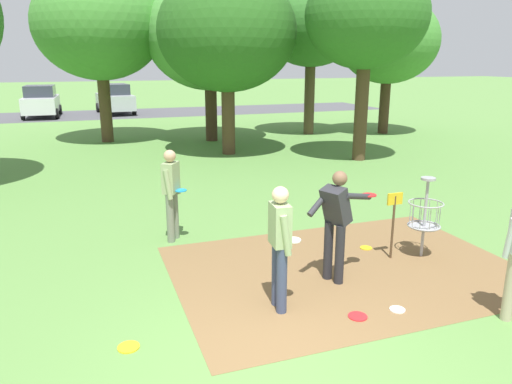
% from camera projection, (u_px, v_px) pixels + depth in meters
% --- Properties ---
extents(ground_plane, '(160.00, 160.00, 0.00)m').
position_uv_depth(ground_plane, '(278.00, 368.00, 5.30)').
color(ground_plane, '#5B8942').
extents(dirt_tee_pad, '(5.46, 3.89, 0.01)m').
position_uv_depth(dirt_tee_pad, '(346.00, 269.00, 7.81)').
color(dirt_tee_pad, brown).
rests_on(dirt_tee_pad, ground).
extents(disc_golf_basket, '(0.98, 0.58, 1.39)m').
position_uv_depth(disc_golf_basket, '(422.00, 214.00, 8.14)').
color(disc_golf_basket, '#9E9EA3').
rests_on(disc_golf_basket, ground).
extents(player_foreground_watching, '(0.45, 0.48, 1.71)m').
position_uv_depth(player_foreground_watching, '(171.00, 190.00, 8.85)').
color(player_foreground_watching, slate).
rests_on(player_foreground_watching, ground).
extents(player_waiting_left, '(0.41, 0.48, 1.71)m').
position_uv_depth(player_waiting_left, '(280.00, 241.00, 6.33)').
color(player_waiting_left, '#384260').
rests_on(player_waiting_left, ground).
extents(player_waiting_right, '(1.17, 0.48, 1.71)m').
position_uv_depth(player_waiting_right, '(336.00, 219.00, 7.16)').
color(player_waiting_right, '#232328').
rests_on(player_waiting_right, ground).
extents(frisbee_near_basket, '(0.21, 0.21, 0.02)m').
position_uv_depth(frisbee_near_basket, '(397.00, 310.00, 6.52)').
color(frisbee_near_basket, white).
rests_on(frisbee_near_basket, ground).
extents(frisbee_by_tee, '(0.26, 0.26, 0.02)m').
position_uv_depth(frisbee_by_tee, '(129.00, 347.00, 5.67)').
color(frisbee_by_tee, gold).
rests_on(frisbee_by_tee, ground).
extents(frisbee_mid_grass, '(0.25, 0.25, 0.02)m').
position_uv_depth(frisbee_mid_grass, '(358.00, 316.00, 6.35)').
color(frisbee_mid_grass, red).
rests_on(frisbee_mid_grass, ground).
extents(frisbee_far_left, '(0.25, 0.25, 0.02)m').
position_uv_depth(frisbee_far_left, '(333.00, 211.00, 10.79)').
color(frisbee_far_left, '#1E93DB').
rests_on(frisbee_far_left, ground).
extents(frisbee_scattered_a, '(0.21, 0.21, 0.02)m').
position_uv_depth(frisbee_scattered_a, '(366.00, 248.00, 8.67)').
color(frisbee_scattered_a, gold).
rests_on(frisbee_scattered_a, ground).
extents(tree_near_left, '(3.89, 3.89, 6.27)m').
position_uv_depth(tree_near_left, '(366.00, 17.00, 15.25)').
color(tree_near_left, '#4C3823').
rests_on(tree_near_left, ground).
extents(tree_mid_left, '(4.73, 4.73, 6.20)m').
position_uv_depth(tree_mid_left, '(227.00, 32.00, 16.40)').
color(tree_mid_left, '#4C3823').
rests_on(tree_mid_left, ground).
extents(tree_mid_center, '(4.37, 4.37, 5.95)m').
position_uv_depth(tree_mid_center, '(389.00, 41.00, 21.34)').
color(tree_mid_center, '#422D1E').
rests_on(tree_mid_center, ground).
extents(tree_mid_right, '(5.08, 5.08, 6.39)m').
position_uv_depth(tree_mid_right, '(209.00, 35.00, 19.27)').
color(tree_mid_right, '#422D1E').
rests_on(tree_mid_right, ground).
extents(tree_far_left, '(4.46, 4.46, 6.75)m').
position_uv_depth(tree_far_left, '(312.00, 23.00, 20.96)').
color(tree_far_left, brown).
rests_on(tree_far_left, ground).
extents(tree_far_center, '(5.02, 5.02, 6.74)m').
position_uv_depth(tree_far_center, '(99.00, 25.00, 18.90)').
color(tree_far_center, '#4C3823').
rests_on(tree_far_center, ground).
extents(parking_lot_strip, '(36.00, 6.00, 0.01)m').
position_uv_depth(parking_lot_strip, '(113.00, 114.00, 30.41)').
color(parking_lot_strip, '#4C4C51').
rests_on(parking_lot_strip, ground).
extents(parked_car_leftmost, '(2.08, 4.25, 1.84)m').
position_uv_depth(parked_car_leftmost, '(41.00, 101.00, 28.61)').
color(parked_car_leftmost, silver).
rests_on(parked_car_leftmost, ground).
extents(parked_car_center_left, '(2.29, 4.36, 1.84)m').
position_uv_depth(parked_car_center_left, '(115.00, 99.00, 30.44)').
color(parked_car_center_left, '#B2B7BC').
rests_on(parked_car_center_left, ground).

